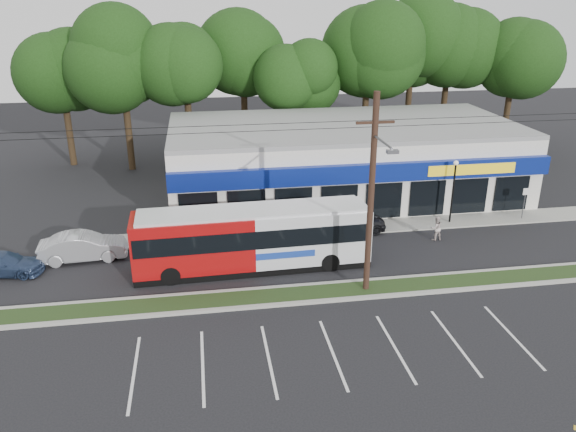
{
  "coord_description": "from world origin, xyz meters",
  "views": [
    {
      "loc": [
        -4.9,
        -23.15,
        13.98
      ],
      "look_at": [
        -0.35,
        5.0,
        2.7
      ],
      "focal_mm": 35.0,
      "sensor_mm": 36.0,
      "label": 1
    }
  ],
  "objects_px": {
    "pedestrian_a": "(316,219)",
    "car_dark": "(348,221)",
    "metrobus": "(253,237)",
    "car_silver": "(83,247)",
    "lamp_post": "(454,184)",
    "utility_pole": "(368,190)",
    "sign_post": "(525,198)",
    "car_blue": "(4,264)",
    "pedestrian_b": "(436,228)"
  },
  "relations": [
    {
      "from": "car_silver",
      "to": "pedestrian_b",
      "type": "bearing_deg",
      "value": -95.96
    },
    {
      "from": "pedestrian_b",
      "to": "utility_pole",
      "type": "bearing_deg",
      "value": 37.63
    },
    {
      "from": "sign_post",
      "to": "car_silver",
      "type": "relative_size",
      "value": 0.47
    },
    {
      "from": "pedestrian_a",
      "to": "pedestrian_b",
      "type": "relative_size",
      "value": 1.29
    },
    {
      "from": "lamp_post",
      "to": "metrobus",
      "type": "relative_size",
      "value": 0.33
    },
    {
      "from": "car_dark",
      "to": "pedestrian_b",
      "type": "height_order",
      "value": "car_dark"
    },
    {
      "from": "lamp_post",
      "to": "sign_post",
      "type": "height_order",
      "value": "lamp_post"
    },
    {
      "from": "lamp_post",
      "to": "pedestrian_a",
      "type": "height_order",
      "value": "lamp_post"
    },
    {
      "from": "car_silver",
      "to": "pedestrian_a",
      "type": "distance_m",
      "value": 13.79
    },
    {
      "from": "metrobus",
      "to": "lamp_post",
      "type": "bearing_deg",
      "value": 16.3
    },
    {
      "from": "utility_pole",
      "to": "sign_post",
      "type": "xyz_separation_m",
      "value": [
        13.17,
        7.65,
        -3.86
      ]
    },
    {
      "from": "sign_post",
      "to": "pedestrian_a",
      "type": "xyz_separation_m",
      "value": [
        -14.0,
        -0.07,
        -0.57
      ]
    },
    {
      "from": "metrobus",
      "to": "pedestrian_a",
      "type": "distance_m",
      "value": 5.98
    },
    {
      "from": "car_dark",
      "to": "pedestrian_a",
      "type": "relative_size",
      "value": 2.38
    },
    {
      "from": "lamp_post",
      "to": "car_silver",
      "type": "bearing_deg",
      "value": -175.44
    },
    {
      "from": "sign_post",
      "to": "pedestrian_a",
      "type": "bearing_deg",
      "value": -179.69
    },
    {
      "from": "lamp_post",
      "to": "car_dark",
      "type": "xyz_separation_m",
      "value": [
        -7.0,
        -0.55,
        -1.87
      ]
    },
    {
      "from": "sign_post",
      "to": "metrobus",
      "type": "relative_size",
      "value": 0.17
    },
    {
      "from": "metrobus",
      "to": "car_silver",
      "type": "height_order",
      "value": "metrobus"
    },
    {
      "from": "utility_pole",
      "to": "metrobus",
      "type": "height_order",
      "value": "utility_pole"
    },
    {
      "from": "car_dark",
      "to": "car_silver",
      "type": "xyz_separation_m",
      "value": [
        -15.71,
        -1.26,
        -0.01
      ]
    },
    {
      "from": "utility_pole",
      "to": "metrobus",
      "type": "relative_size",
      "value": 3.92
    },
    {
      "from": "car_dark",
      "to": "lamp_post",
      "type": "bearing_deg",
      "value": -92.31
    },
    {
      "from": "metrobus",
      "to": "car_blue",
      "type": "xyz_separation_m",
      "value": [
        -13.24,
        1.31,
        -1.21
      ]
    },
    {
      "from": "lamp_post",
      "to": "car_dark",
      "type": "relative_size",
      "value": 0.91
    },
    {
      "from": "car_silver",
      "to": "car_blue",
      "type": "distance_m",
      "value": 4.09
    },
    {
      "from": "car_silver",
      "to": "pedestrian_a",
      "type": "height_order",
      "value": "pedestrian_a"
    },
    {
      "from": "lamp_post",
      "to": "pedestrian_a",
      "type": "distance_m",
      "value": 9.16
    },
    {
      "from": "car_dark",
      "to": "car_blue",
      "type": "relative_size",
      "value": 1.13
    },
    {
      "from": "car_blue",
      "to": "pedestrian_a",
      "type": "distance_m",
      "value": 17.82
    },
    {
      "from": "sign_post",
      "to": "car_blue",
      "type": "relative_size",
      "value": 0.54
    },
    {
      "from": "car_blue",
      "to": "car_silver",
      "type": "bearing_deg",
      "value": -64.56
    },
    {
      "from": "utility_pole",
      "to": "pedestrian_b",
      "type": "relative_size",
      "value": 32.74
    },
    {
      "from": "pedestrian_a",
      "to": "car_dark",
      "type": "bearing_deg",
      "value": 172.83
    },
    {
      "from": "utility_pole",
      "to": "car_blue",
      "type": "relative_size",
      "value": 12.09
    },
    {
      "from": "car_dark",
      "to": "car_silver",
      "type": "bearing_deg",
      "value": 87.81
    },
    {
      "from": "utility_pole",
      "to": "lamp_post",
      "type": "xyz_separation_m",
      "value": [
        8.17,
        7.87,
        -2.74
      ]
    },
    {
      "from": "car_blue",
      "to": "pedestrian_a",
      "type": "relative_size",
      "value": 2.1
    },
    {
      "from": "lamp_post",
      "to": "metrobus",
      "type": "bearing_deg",
      "value": -162.17
    },
    {
      "from": "sign_post",
      "to": "car_dark",
      "type": "height_order",
      "value": "sign_post"
    },
    {
      "from": "utility_pole",
      "to": "car_dark",
      "type": "xyz_separation_m",
      "value": [
        1.17,
        7.32,
        -4.61
      ]
    },
    {
      "from": "metrobus",
      "to": "pedestrian_a",
      "type": "bearing_deg",
      "value": 40.94
    },
    {
      "from": "sign_post",
      "to": "utility_pole",
      "type": "bearing_deg",
      "value": -149.85
    },
    {
      "from": "lamp_post",
      "to": "sign_post",
      "type": "xyz_separation_m",
      "value": [
        5.0,
        -0.23,
        -1.12
      ]
    },
    {
      "from": "car_silver",
      "to": "car_blue",
      "type": "xyz_separation_m",
      "value": [
        -3.91,
        -1.17,
        -0.18
      ]
    },
    {
      "from": "lamp_post",
      "to": "car_silver",
      "type": "height_order",
      "value": "lamp_post"
    },
    {
      "from": "sign_post",
      "to": "car_blue",
      "type": "height_order",
      "value": "sign_post"
    },
    {
      "from": "sign_post",
      "to": "pedestrian_b",
      "type": "xyz_separation_m",
      "value": [
        -7.0,
        -2.16,
        -0.79
      ]
    },
    {
      "from": "pedestrian_a",
      "to": "car_silver",
      "type": "bearing_deg",
      "value": 6.24
    },
    {
      "from": "sign_post",
      "to": "car_dark",
      "type": "distance_m",
      "value": 12.03
    }
  ]
}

